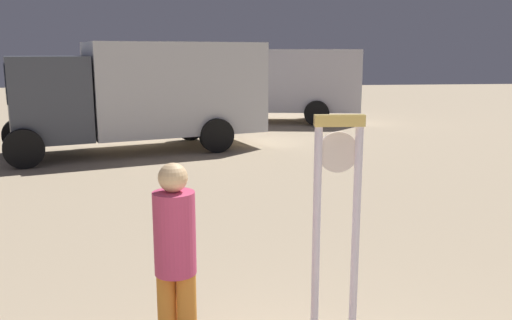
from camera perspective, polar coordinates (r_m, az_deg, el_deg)
standing_clock at (r=4.80m, az=8.52°, el=-5.02°), size 0.44×0.12×2.08m
person_near_clock at (r=4.45m, az=-8.51°, el=-10.14°), size 0.34×0.34×1.76m
box_truck_near at (r=14.68m, az=-11.62°, el=7.12°), size 7.05×4.30×2.85m
box_truck_far at (r=20.48m, az=2.25°, el=8.22°), size 6.85×3.43×2.70m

